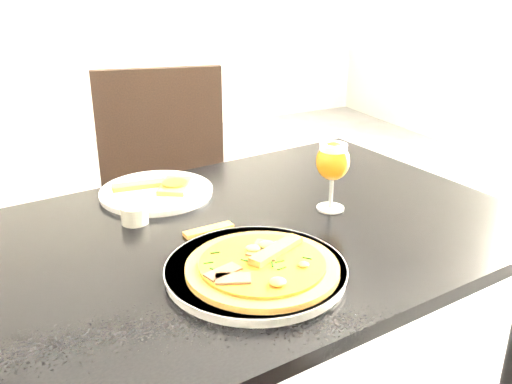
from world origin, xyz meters
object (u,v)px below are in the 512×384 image
pizza (262,266)px  beer_glass (333,162)px  chair_far (167,205)px  dining_table (247,266)px

pizza → beer_glass: bearing=36.1°
chair_far → beer_glass: chair_far is taller
dining_table → chair_far: chair_far is taller
dining_table → chair_far: 0.70m
chair_far → beer_glass: 0.78m
chair_far → pizza: (-0.10, -0.89, 0.25)m
dining_table → beer_glass: (0.22, 0.01, 0.20)m
pizza → beer_glass: 0.36m
dining_table → chair_far: bearing=80.4°
pizza → chair_far: bearing=83.3°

